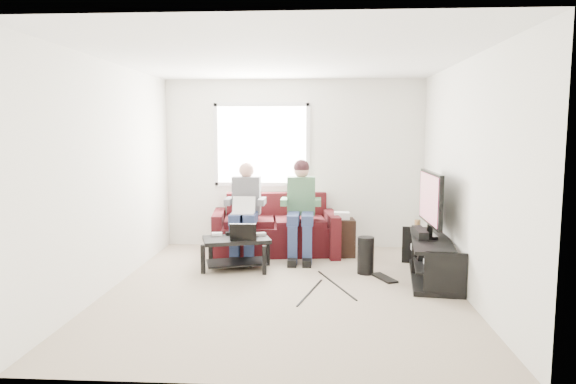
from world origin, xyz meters
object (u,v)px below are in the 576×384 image
Objects in this scene: sofa at (275,231)px; subwoofer at (366,255)px; end_table at (342,236)px; coffee_table at (236,246)px; tv_stand at (431,261)px; tv at (431,200)px.

sofa reaches higher than subwoofer.
subwoofer is 0.74× the size of end_table.
coffee_table is at bearing -112.94° from sofa.
subwoofer is (1.68, -0.10, -0.07)m from coffee_table.
end_table is at bearing 30.53° from coffee_table.
tv reaches higher than tv_stand.
coffee_table is (-0.42, -1.00, -0.01)m from sofa.
coffee_table is 0.87× the size of tv.
coffee_table is 2.02× the size of subwoofer.
sofa is 1.23× the size of tv_stand.
subwoofer is at bearing -3.53° from coffee_table.
tv reaches higher than end_table.
end_table reaches higher than tv_stand.
tv reaches higher than sofa.
tv is at bearing -5.91° from subwoofer.
sofa is at bearing 138.69° from subwoofer.
sofa is 1.67m from subwoofer.
end_table is (-1.04, 1.12, 0.06)m from tv_stand.
sofa is 4.10× the size of subwoofer.
tv_stand reaches higher than subwoofer.
tv_stand is at bearing -32.26° from sofa.
tv is 2.31× the size of subwoofer.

